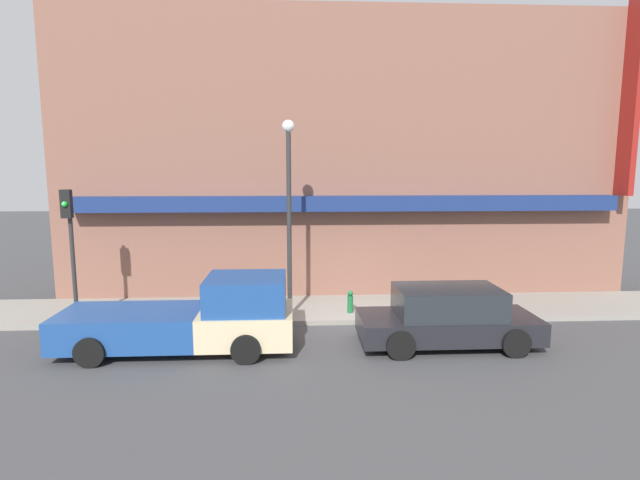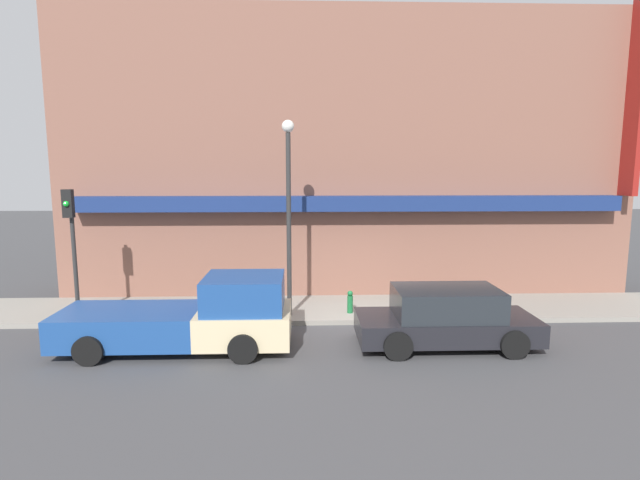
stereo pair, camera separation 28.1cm
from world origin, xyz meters
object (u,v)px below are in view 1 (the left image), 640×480
at_px(traffic_light, 70,231).
at_px(fire_hydrant, 350,302).
at_px(parked_car, 447,317).
at_px(street_lamp, 289,196).
at_px(pickup_truck, 194,318).

bearing_deg(traffic_light, fire_hydrant, 2.24).
height_order(parked_car, street_lamp, street_lamp).
bearing_deg(pickup_truck, fire_hydrant, 31.39).
bearing_deg(pickup_truck, parked_car, 0.43).
xyz_separation_m(pickup_truck, parked_car, (6.44, 0.00, -0.08)).
bearing_deg(traffic_light, street_lamp, 1.33).
height_order(fire_hydrant, street_lamp, street_lamp).
xyz_separation_m(pickup_truck, street_lamp, (2.38, 2.36, 2.91)).
xyz_separation_m(parked_car, fire_hydrant, (-2.22, 2.53, -0.25)).
distance_m(pickup_truck, fire_hydrant, 4.93).
distance_m(pickup_truck, traffic_light, 4.85).
height_order(pickup_truck, fire_hydrant, pickup_truck).
bearing_deg(parked_car, traffic_light, 170.09).
distance_m(fire_hydrant, street_lamp, 3.73).
height_order(street_lamp, traffic_light, street_lamp).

